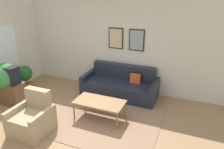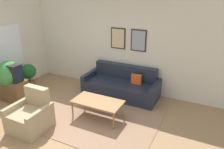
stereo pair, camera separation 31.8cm
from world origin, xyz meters
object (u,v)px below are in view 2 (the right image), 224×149
Objects in this scene: couch at (122,86)px; coffee_table at (98,102)px; tv at (11,72)px; armchair at (31,117)px; potted_plant_tall at (9,75)px.

coffee_table is at bearing -90.64° from couch.
couch reaches higher than coffee_table.
tv reaches higher than armchair.
couch is at bearing 30.87° from potted_plant_tall.
couch is at bearing 32.19° from tv.
coffee_table is 1.29× the size of armchair.
potted_plant_tall is (-0.12, 0.01, -0.10)m from tv.
armchair is at bearing -27.70° from potted_plant_tall.
couch is 1.91× the size of potted_plant_tall.
tv is at bearing -147.81° from couch.
potted_plant_tall is at bearing 175.30° from tv.
coffee_table is 1.50m from armchair.
armchair is 1.76m from potted_plant_tall.
tv reaches higher than couch.
tv is 0.65× the size of armchair.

